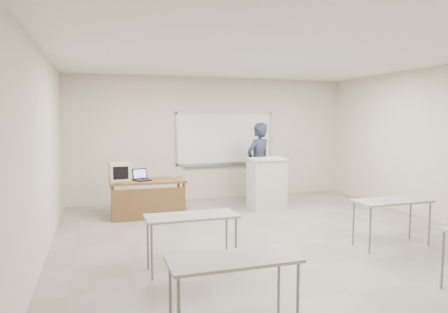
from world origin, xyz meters
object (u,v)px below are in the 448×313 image
object	(u,v)px
instructor_desk	(148,190)
laptop	(143,178)
podium	(267,183)
keyboard	(272,157)
crt_monitor	(119,172)
mouse	(174,177)
presenter	(258,163)
whiteboard	(225,139)

from	to	relation	value
instructor_desk	laptop	world-z (taller)	laptop
podium	keyboard	size ratio (longest dim) A/B	2.79
laptop	keyboard	distance (m)	2.87
crt_monitor	mouse	world-z (taller)	crt_monitor
mouse	presenter	xyz separation A→B (m)	(2.13, 0.53, 0.18)
instructor_desk	mouse	distance (m)	0.61
laptop	keyboard	size ratio (longest dim) A/B	0.78
crt_monitor	whiteboard	bearing A→B (deg)	19.27
whiteboard	keyboard	size ratio (longest dim) A/B	6.16
mouse	presenter	bearing A→B (deg)	-4.08
instructor_desk	whiteboard	bearing A→B (deg)	36.64
instructor_desk	keyboard	bearing A→B (deg)	3.38
whiteboard	presenter	xyz separation A→B (m)	(0.58, -0.79, -0.53)
crt_monitor	presenter	xyz separation A→B (m)	(3.23, 0.45, 0.02)
whiteboard	crt_monitor	size ratio (longest dim) A/B	5.65
instructor_desk	crt_monitor	world-z (taller)	crt_monitor
whiteboard	presenter	distance (m)	1.12
crt_monitor	mouse	bearing A→B (deg)	-9.76
podium	keyboard	distance (m)	0.60
whiteboard	mouse	xyz separation A→B (m)	(-1.55, -1.32, -0.71)
instructor_desk	keyboard	world-z (taller)	keyboard
whiteboard	podium	xyz separation A→B (m)	(0.50, -1.47, -0.92)
whiteboard	keyboard	distance (m)	1.57
whiteboard	laptop	xyz separation A→B (m)	(-2.20, -1.40, -0.67)
crt_monitor	presenter	distance (m)	3.26
keyboard	instructor_desk	bearing A→B (deg)	168.97
mouse	crt_monitor	bearing A→B (deg)	158.12
instructor_desk	crt_monitor	size ratio (longest dim) A/B	3.43
whiteboard	mouse	bearing A→B (deg)	-139.63
whiteboard	instructor_desk	xyz separation A→B (m)	(-2.10, -1.48, -0.93)
whiteboard	instructor_desk	world-z (taller)	whiteboard
keyboard	laptop	bearing A→B (deg)	167.31
podium	presenter	distance (m)	0.78
keyboard	mouse	bearing A→B (deg)	165.23
laptop	presenter	bearing A→B (deg)	-6.83
whiteboard	mouse	world-z (taller)	whiteboard
crt_monitor	laptop	world-z (taller)	crt_monitor
whiteboard	presenter	size ratio (longest dim) A/B	1.31
keyboard	presenter	bearing A→B (deg)	83.65
laptop	keyboard	xyz separation A→B (m)	(2.85, 0.01, 0.33)
instructor_desk	podium	xyz separation A→B (m)	(2.60, 0.01, 0.01)
instructor_desk	mouse	size ratio (longest dim) A/B	14.78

